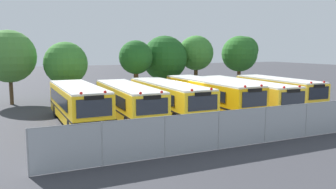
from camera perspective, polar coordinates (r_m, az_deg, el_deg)
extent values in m
plane|color=#38383D|center=(26.68, 3.57, -3.19)|extent=(160.00, 160.00, 0.00)
cube|color=yellow|center=(23.71, -14.86, -1.36)|extent=(2.62, 9.29, 2.11)
cube|color=white|center=(23.56, -14.95, 1.32)|extent=(2.57, 9.10, 0.12)
cube|color=black|center=(19.38, -12.09, -5.92)|extent=(2.48, 0.21, 0.36)
cube|color=black|center=(19.17, -12.23, -2.23)|extent=(1.99, 0.10, 1.01)
cube|color=black|center=(24.21, -12.16, -0.28)|extent=(0.20, 7.20, 0.76)
cube|color=black|center=(23.75, -17.94, -0.63)|extent=(0.20, 7.20, 0.76)
cube|color=black|center=(23.78, -14.83, -2.37)|extent=(2.65, 9.38, 0.10)
sphere|color=red|center=(19.37, -10.50, 0.42)|extent=(0.18, 0.18, 0.18)
sphere|color=red|center=(19.07, -14.37, 0.20)|extent=(0.18, 0.18, 0.18)
cube|color=black|center=(19.07, -12.27, -0.53)|extent=(1.09, 0.10, 0.24)
cylinder|color=black|center=(21.03, -10.20, -4.87)|extent=(0.30, 1.01, 1.00)
cylinder|color=black|center=(20.58, -15.98, -5.33)|extent=(0.30, 1.01, 1.00)
cylinder|color=black|center=(26.79, -13.70, -2.26)|extent=(0.30, 1.01, 1.00)
cylinder|color=black|center=(26.43, -18.25, -2.57)|extent=(0.30, 1.01, 1.00)
cube|color=yellow|center=(24.52, -6.80, -1.01)|extent=(2.62, 10.05, 1.98)
cube|color=white|center=(24.39, -6.84, 1.43)|extent=(2.57, 9.85, 0.12)
cube|color=black|center=(19.95, -2.58, -5.36)|extent=(2.45, 0.21, 0.36)
cube|color=black|center=(19.76, -2.65, -2.03)|extent=(1.97, 0.10, 0.95)
cube|color=black|center=(25.13, -4.34, -0.04)|extent=(0.21, 7.80, 0.71)
cube|color=black|center=(24.45, -9.75, -0.35)|extent=(0.21, 7.80, 0.71)
cube|color=black|center=(24.58, -6.78, -1.93)|extent=(2.65, 10.15, 0.10)
sphere|color=red|center=(20.04, -1.08, 0.41)|extent=(0.18, 0.18, 0.18)
sphere|color=red|center=(19.58, -4.65, 0.22)|extent=(0.18, 0.18, 0.18)
cube|color=black|center=(19.67, -2.65, -0.49)|extent=(1.08, 0.10, 0.24)
cylinder|color=black|center=(21.67, -1.34, -4.38)|extent=(0.30, 1.01, 1.00)
cylinder|color=black|center=(20.98, -6.73, -4.83)|extent=(0.30, 1.01, 1.00)
cylinder|color=black|center=(27.98, -6.56, -1.67)|extent=(0.30, 1.01, 1.00)
cylinder|color=black|center=(27.46, -10.80, -1.94)|extent=(0.30, 1.01, 1.00)
cube|color=yellow|center=(25.80, 0.04, -0.50)|extent=(2.63, 10.54, 2.01)
cube|color=white|center=(25.67, 0.04, 1.86)|extent=(2.57, 10.32, 0.12)
cube|color=black|center=(21.27, 5.90, -4.57)|extent=(2.56, 0.19, 0.36)
cube|color=black|center=(21.09, 5.88, -1.39)|extent=(2.06, 0.08, 0.96)
cube|color=black|center=(26.56, 2.29, 0.43)|extent=(0.13, 8.20, 0.72)
cube|color=black|center=(25.55, -2.84, 0.14)|extent=(0.13, 8.20, 0.72)
cube|color=black|center=(25.86, 0.04, -1.38)|extent=(2.65, 10.64, 0.10)
sphere|color=red|center=(21.47, 7.28, 0.91)|extent=(0.18, 0.18, 0.18)
sphere|color=red|center=(20.80, 4.02, 0.74)|extent=(0.18, 0.18, 0.18)
cube|color=black|center=(21.00, 5.91, 0.07)|extent=(1.13, 0.09, 0.24)
cylinder|color=black|center=(23.07, 6.49, -3.69)|extent=(0.29, 1.00, 1.00)
cylinder|color=black|center=(22.04, 1.47, -4.17)|extent=(0.29, 1.00, 1.00)
cylinder|color=black|center=(29.50, -0.71, -1.14)|extent=(0.29, 1.00, 1.00)
cylinder|color=black|center=(28.70, -4.80, -1.41)|extent=(0.29, 1.00, 1.00)
cube|color=#EAA80C|center=(27.27, 6.93, 0.00)|extent=(2.47, 11.06, 2.11)
cube|color=white|center=(27.14, 6.97, 2.33)|extent=(2.42, 10.84, 0.12)
cube|color=black|center=(22.91, 14.30, -3.88)|extent=(2.47, 0.17, 0.36)
cube|color=black|center=(22.74, 14.32, -0.75)|extent=(1.98, 0.07, 1.01)
cube|color=black|center=(28.13, 8.75, 0.90)|extent=(0.08, 8.62, 0.76)
cube|color=black|center=(26.86, 4.38, 0.64)|extent=(0.08, 8.62, 0.76)
cube|color=black|center=(27.33, 6.92, -0.88)|extent=(2.50, 11.17, 0.10)
sphere|color=red|center=(23.19, 15.40, 1.45)|extent=(0.18, 0.18, 0.18)
sphere|color=red|center=(22.35, 12.80, 1.31)|extent=(0.18, 0.18, 0.18)
cube|color=black|center=(22.65, 14.39, 0.68)|extent=(1.09, 0.09, 0.24)
cylinder|color=black|center=(24.70, 14.07, -3.11)|extent=(0.28, 1.00, 1.00)
cylinder|color=black|center=(23.43, 9.99, -3.57)|extent=(0.28, 1.00, 1.00)
cylinder|color=black|center=(31.10, 4.97, -0.71)|extent=(0.28, 1.00, 1.00)
cylinder|color=black|center=(30.11, 1.44, -0.96)|extent=(0.28, 1.00, 1.00)
cube|color=yellow|center=(29.29, 12.42, 0.21)|extent=(2.72, 11.51, 1.91)
cube|color=white|center=(29.18, 12.48, 2.18)|extent=(2.67, 11.27, 0.12)
cube|color=black|center=(25.01, 20.21, -3.15)|extent=(2.59, 0.20, 0.36)
cube|color=black|center=(24.87, 20.25, -0.60)|extent=(2.08, 0.09, 0.92)
cube|color=black|center=(30.26, 14.08, 0.97)|extent=(0.19, 8.94, 0.69)
cube|color=black|center=(28.76, 10.02, 0.75)|extent=(0.19, 8.94, 0.69)
cube|color=black|center=(29.34, 12.40, -0.53)|extent=(2.75, 11.62, 0.10)
sphere|color=red|center=(25.39, 21.20, 1.27)|extent=(0.18, 0.18, 0.18)
sphere|color=red|center=(24.43, 18.88, 1.14)|extent=(0.18, 0.18, 0.18)
cube|color=black|center=(24.80, 20.32, 0.57)|extent=(1.14, 0.10, 0.24)
cylinder|color=black|center=(26.83, 19.78, -2.49)|extent=(0.30, 1.00, 1.00)
cylinder|color=black|center=(25.35, 16.07, -2.91)|extent=(0.30, 1.00, 1.00)
cylinder|color=black|center=(33.23, 9.98, -0.26)|extent=(0.30, 1.00, 1.00)
cylinder|color=black|center=(32.05, 6.62, -0.48)|extent=(0.30, 1.00, 1.00)
cube|color=yellow|center=(31.33, 17.85, 0.57)|extent=(2.61, 9.11, 1.99)
cube|color=white|center=(31.23, 17.93, 2.50)|extent=(2.56, 8.93, 0.12)
cube|color=black|center=(28.18, 23.91, -2.16)|extent=(2.43, 0.22, 0.36)
cube|color=black|center=(28.05, 23.96, 0.22)|extent=(1.95, 0.11, 0.96)
cube|color=black|center=(32.32, 19.15, 1.29)|extent=(0.22, 7.06, 0.72)
cube|color=black|center=(30.75, 15.81, 1.12)|extent=(0.22, 7.06, 0.72)
cube|color=black|center=(31.38, 17.82, -0.15)|extent=(2.63, 9.20, 0.10)
sphere|color=red|center=(28.56, 24.70, 1.91)|extent=(0.18, 0.18, 0.18)
sphere|color=red|center=(27.61, 22.87, 1.84)|extent=(0.18, 0.18, 0.18)
cube|color=black|center=(27.99, 24.04, 1.31)|extent=(1.07, 0.11, 0.24)
cylinder|color=black|center=(29.94, 23.22, -1.64)|extent=(0.31, 1.01, 1.00)
cylinder|color=black|center=(28.46, 20.30, -1.95)|extent=(0.31, 1.01, 1.00)
cylinder|color=black|center=(34.18, 16.14, -0.23)|extent=(0.31, 1.01, 1.00)
cylinder|color=black|center=(32.90, 13.30, -0.43)|extent=(0.31, 1.01, 1.00)
cylinder|color=#4C3823|center=(33.89, -24.79, 0.65)|extent=(0.33, 0.33, 2.59)
sphere|color=#478438|center=(33.69, -25.08, 5.82)|extent=(4.71, 4.71, 4.71)
sphere|color=#478438|center=(33.61, -24.08, 6.10)|extent=(3.13, 3.13, 3.13)
cylinder|color=#4C3823|center=(32.88, -16.59, 0.50)|extent=(0.37, 0.37, 2.19)
sphere|color=#387A2D|center=(32.68, -16.76, 5.00)|extent=(3.97, 3.97, 3.97)
sphere|color=#387A2D|center=(32.42, -15.76, 4.83)|extent=(2.30, 2.30, 2.30)
cylinder|color=#4C3823|center=(34.25, -5.36, 1.69)|extent=(0.48, 0.48, 2.93)
sphere|color=#1E561E|center=(34.07, -5.41, 6.24)|extent=(3.36, 3.36, 3.36)
sphere|color=#1E561E|center=(34.30, -4.89, 6.10)|extent=(2.01, 2.01, 2.01)
cylinder|color=#4C3823|center=(37.28, -0.56, 1.62)|extent=(0.33, 0.33, 2.17)
sphere|color=#1E561E|center=(37.08, -0.56, 6.10)|extent=(4.87, 4.87, 4.87)
sphere|color=#1E561E|center=(36.73, -0.91, 6.83)|extent=(2.90, 2.90, 2.90)
cylinder|color=#4C3823|center=(39.05, 4.68, 2.54)|extent=(0.44, 0.44, 3.08)
sphere|color=#387A2D|center=(38.89, 4.73, 6.96)|extent=(3.92, 3.92, 3.92)
sphere|color=#387A2D|center=(38.35, 4.16, 7.35)|extent=(3.03, 3.03, 3.03)
cylinder|color=#4C3823|center=(41.29, 11.77, 2.53)|extent=(0.43, 0.43, 2.86)
sphere|color=#286623|center=(41.14, 11.89, 6.70)|extent=(4.19, 4.19, 4.19)
sphere|color=#286623|center=(41.60, 12.75, 7.31)|extent=(3.18, 3.18, 3.18)
cylinder|color=#9EA0A3|center=(14.58, -22.46, -9.02)|extent=(0.07, 0.07, 1.98)
cylinder|color=#9EA0A3|center=(14.94, -11.01, -8.16)|extent=(0.07, 0.07, 1.98)
cylinder|color=#9EA0A3|center=(15.85, -0.54, -7.09)|extent=(0.07, 0.07, 1.98)
cylinder|color=#9EA0A3|center=(17.23, 8.48, -5.97)|extent=(0.07, 0.07, 1.98)
cylinder|color=#9EA0A3|center=(18.96, 15.99, -4.93)|extent=(0.07, 0.07, 1.98)
cylinder|color=#9EA0A3|center=(20.97, 22.13, -4.00)|extent=(0.07, 0.07, 1.98)
cube|color=#ADB2B7|center=(18.96, 15.99, -4.93)|extent=(23.54, 0.02, 1.94)
cylinder|color=#9EA0A3|center=(18.78, 16.10, -2.07)|extent=(23.54, 0.04, 0.04)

